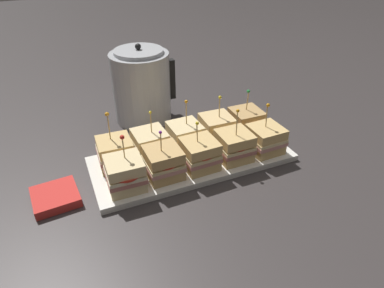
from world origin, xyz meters
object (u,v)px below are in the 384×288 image
at_px(sandwich_front_center, 201,154).
at_px(kettle_steel, 142,86).
at_px(sandwich_front_right, 234,146).
at_px(sandwich_back_far_right, 246,122).
at_px(sandwich_front_left, 163,163).
at_px(sandwich_back_left, 150,144).
at_px(sandwich_back_far_left, 115,152).
at_px(sandwich_front_far_right, 265,139).
at_px(sandwich_back_right, 216,129).
at_px(napkin_stack, 55,197).
at_px(sandwich_back_center, 185,136).
at_px(sandwich_front_far_left, 125,174).
at_px(serving_platter, 192,159).

relative_size(sandwich_front_center, kettle_steel, 0.53).
xyz_separation_m(sandwich_front_right, sandwich_back_far_right, (0.10, 0.11, 0.00)).
bearing_deg(sandwich_front_left, sandwich_back_far_right, 18.31).
bearing_deg(sandwich_back_left, sandwich_back_far_left, -177.78).
xyz_separation_m(sandwich_front_center, sandwich_front_far_right, (0.21, -0.00, -0.00)).
bearing_deg(sandwich_back_right, sandwich_back_far_left, -179.48).
xyz_separation_m(sandwich_back_far_left, sandwich_back_left, (0.10, 0.00, -0.00)).
bearing_deg(sandwich_back_far_left, sandwich_back_far_right, 0.33).
xyz_separation_m(sandwich_back_right, sandwich_back_far_right, (0.11, -0.00, 0.00)).
bearing_deg(napkin_stack, sandwich_back_center, 10.67).
relative_size(sandwich_front_far_left, sandwich_front_center, 1.04).
relative_size(sandwich_back_left, sandwich_back_far_right, 0.97).
xyz_separation_m(sandwich_front_left, napkin_stack, (-0.28, 0.03, -0.05)).
height_order(serving_platter, sandwich_back_far_right, sandwich_back_far_right).
bearing_deg(sandwich_back_right, sandwich_back_center, 179.73).
height_order(sandwich_back_center, sandwich_back_far_right, sandwich_back_center).
bearing_deg(napkin_stack, sandwich_front_far_left, -12.43).
relative_size(sandwich_back_left, sandwich_back_right, 0.96).
bearing_deg(napkin_stack, sandwich_back_left, 14.88).
xyz_separation_m(sandwich_front_center, sandwich_back_far_right, (0.21, 0.11, 0.00)).
height_order(sandwich_front_left, sandwich_back_center, sandwich_back_center).
distance_m(sandwich_front_center, sandwich_back_right, 0.15).
bearing_deg(sandwich_back_left, sandwich_front_left, -87.94).
relative_size(sandwich_front_right, sandwich_front_far_right, 1.06).
distance_m(serving_platter, sandwich_front_far_left, 0.22).
xyz_separation_m(sandwich_back_far_right, napkin_stack, (-0.60, -0.07, -0.05)).
bearing_deg(sandwich_back_far_left, sandwich_back_right, 0.52).
relative_size(sandwich_front_far_right, sandwich_back_right, 1.00).
relative_size(sandwich_front_right, sandwich_back_far_right, 1.07).
bearing_deg(sandwich_front_center, sandwich_back_center, 90.77).
distance_m(sandwich_front_far_left, sandwich_back_center, 0.24).
xyz_separation_m(sandwich_front_center, napkin_stack, (-0.39, 0.03, -0.05)).
distance_m(sandwich_front_left, sandwich_back_far_right, 0.33).
relative_size(sandwich_back_far_left, napkin_stack, 1.36).
height_order(sandwich_back_center, napkin_stack, sandwich_back_center).
height_order(sandwich_front_far_left, napkin_stack, sandwich_front_far_left).
height_order(serving_platter, sandwich_back_far_left, sandwich_back_far_left).
bearing_deg(kettle_steel, sandwich_front_right, -66.90).
distance_m(sandwich_front_far_left, kettle_steel, 0.42).
distance_m(sandwich_back_center, sandwich_back_far_right, 0.21).
relative_size(sandwich_front_left, napkin_stack, 1.20).
bearing_deg(sandwich_back_center, sandwich_back_left, 179.69).
height_order(sandwich_front_far_right, sandwich_back_far_left, sandwich_back_far_left).
bearing_deg(sandwich_back_center, sandwich_front_far_right, -27.44).
height_order(sandwich_front_right, sandwich_back_center, sandwich_front_right).
xyz_separation_m(sandwich_front_right, sandwich_front_far_right, (0.10, -0.00, -0.00)).
bearing_deg(kettle_steel, napkin_stack, -134.54).
relative_size(sandwich_front_far_right, sandwich_back_left, 1.04).
xyz_separation_m(sandwich_back_left, napkin_stack, (-0.28, -0.07, -0.05)).
bearing_deg(sandwich_front_right, kettle_steel, 113.10).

